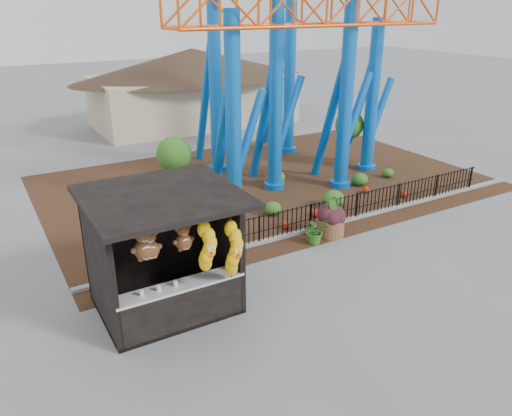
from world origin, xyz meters
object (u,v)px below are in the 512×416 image
roller_coaster (287,22)px  prize_booth (167,257)px  potted_plant (315,231)px  terracotta_planter (331,227)px

roller_coaster → prize_booth: bearing=-137.9°
prize_booth → potted_plant: 5.63m
roller_coaster → potted_plant: (-2.72, -6.03, -6.00)m
roller_coaster → terracotta_planter: roller_coaster is taller
prize_booth → potted_plant: bearing=13.4°
roller_coaster → terracotta_planter: size_ratio=12.29×
roller_coaster → terracotta_planter: 8.68m
roller_coaster → terracotta_planter: bearing=-108.4°
terracotta_planter → prize_booth: bearing=-166.4°
prize_booth → potted_plant: prize_booth is taller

